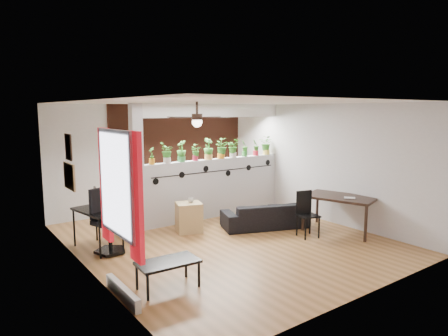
% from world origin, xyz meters
% --- Properties ---
extents(room_shell, '(6.30, 7.10, 2.90)m').
position_xyz_m(room_shell, '(0.00, 0.00, 1.30)').
color(room_shell, brown).
rests_on(room_shell, ground).
extents(partition_wall, '(3.60, 0.18, 1.35)m').
position_xyz_m(partition_wall, '(0.80, 1.50, 0.68)').
color(partition_wall, '#BCBCC1').
rests_on(partition_wall, ground).
extents(ceiling_header, '(3.60, 0.18, 0.30)m').
position_xyz_m(ceiling_header, '(0.80, 1.50, 2.45)').
color(ceiling_header, silver).
rests_on(ceiling_header, room_shell).
extents(pier_column, '(0.22, 0.20, 2.60)m').
position_xyz_m(pier_column, '(-1.11, 1.50, 1.30)').
color(pier_column, '#BCBCC1').
rests_on(pier_column, ground).
extents(brick_panel, '(3.90, 0.05, 2.60)m').
position_xyz_m(brick_panel, '(0.80, 2.97, 1.30)').
color(brick_panel, '#9C462D').
rests_on(brick_panel, ground).
extents(vine_decal, '(3.31, 0.01, 0.30)m').
position_xyz_m(vine_decal, '(0.80, 1.40, 1.08)').
color(vine_decal, black).
rests_on(vine_decal, partition_wall).
extents(window_assembly, '(0.09, 1.30, 1.55)m').
position_xyz_m(window_assembly, '(-2.56, -1.20, 1.51)').
color(window_assembly, white).
rests_on(window_assembly, room_shell).
extents(baseboard_heater, '(0.08, 1.00, 0.18)m').
position_xyz_m(baseboard_heater, '(-2.54, -1.20, 0.09)').
color(baseboard_heater, silver).
rests_on(baseboard_heater, ground).
extents(corkboard, '(0.03, 0.60, 0.45)m').
position_xyz_m(corkboard, '(-2.58, 0.95, 1.35)').
color(corkboard, '#9F7E4D').
rests_on(corkboard, room_shell).
extents(framed_art, '(0.03, 0.34, 0.44)m').
position_xyz_m(framed_art, '(-2.58, 0.90, 1.85)').
color(framed_art, '#8C7259').
rests_on(framed_art, room_shell).
extents(ceiling_fan, '(1.19, 1.19, 0.43)m').
position_xyz_m(ceiling_fan, '(-0.80, -0.30, 2.31)').
color(ceiling_fan, black).
rests_on(ceiling_fan, room_shell).
extents(potted_plant_0, '(0.14, 0.18, 0.36)m').
position_xyz_m(potted_plant_0, '(-0.78, 1.50, 1.54)').
color(potted_plant_0, orange).
rests_on(potted_plant_0, partition_wall).
extents(potted_plant_1, '(0.28, 0.29, 0.44)m').
position_xyz_m(potted_plant_1, '(-0.43, 1.50, 1.58)').
color(potted_plant_1, silver).
rests_on(potted_plant_1, partition_wall).
extents(potted_plant_2, '(0.22, 0.26, 0.46)m').
position_xyz_m(potted_plant_2, '(-0.08, 1.50, 1.59)').
color(potted_plant_2, green).
rests_on(potted_plant_2, partition_wall).
extents(potted_plant_3, '(0.19, 0.21, 0.36)m').
position_xyz_m(potted_plant_3, '(0.27, 1.50, 1.54)').
color(potted_plant_3, '#AE1B34').
rests_on(potted_plant_3, partition_wall).
extents(potted_plant_4, '(0.30, 0.26, 0.48)m').
position_xyz_m(potted_plant_4, '(0.62, 1.50, 1.60)').
color(potted_plant_4, gold).
rests_on(potted_plant_4, partition_wall).
extents(potted_plant_5, '(0.23, 0.27, 0.47)m').
position_xyz_m(potted_plant_5, '(0.98, 1.50, 1.60)').
color(potted_plant_5, orange).
rests_on(potted_plant_5, partition_wall).
extents(potted_plant_6, '(0.25, 0.21, 0.44)m').
position_xyz_m(potted_plant_6, '(1.33, 1.50, 1.58)').
color(potted_plant_6, silver).
rests_on(potted_plant_6, partition_wall).
extents(potted_plant_7, '(0.22, 0.19, 0.40)m').
position_xyz_m(potted_plant_7, '(1.68, 1.50, 1.56)').
color(potted_plant_7, '#2E8031').
rests_on(potted_plant_7, partition_wall).
extents(potted_plant_8, '(0.21, 0.18, 0.39)m').
position_xyz_m(potted_plant_8, '(2.03, 1.50, 1.56)').
color(potted_plant_8, red).
rests_on(potted_plant_8, partition_wall).
extents(potted_plant_9, '(0.28, 0.31, 0.47)m').
position_xyz_m(potted_plant_9, '(2.38, 1.50, 1.60)').
color(potted_plant_9, '#D3C34A').
rests_on(potted_plant_9, partition_wall).
extents(sofa, '(1.84, 1.24, 0.50)m').
position_xyz_m(sofa, '(1.15, 0.15, 0.25)').
color(sofa, black).
rests_on(sofa, ground).
extents(cube_shelf, '(0.60, 0.57, 0.60)m').
position_xyz_m(cube_shelf, '(-0.32, 0.81, 0.30)').
color(cube_shelf, tan).
rests_on(cube_shelf, ground).
extents(cup, '(0.16, 0.16, 0.10)m').
position_xyz_m(cup, '(-0.27, 0.81, 0.65)').
color(cup, gray).
rests_on(cup, cube_shelf).
extents(computer_desk, '(0.69, 1.07, 0.72)m').
position_xyz_m(computer_desk, '(-2.16, 0.88, 0.65)').
color(computer_desk, black).
rests_on(computer_desk, ground).
extents(monitor, '(0.34, 0.11, 0.19)m').
position_xyz_m(monitor, '(-2.16, 1.03, 0.81)').
color(monitor, black).
rests_on(monitor, computer_desk).
extents(office_chair, '(0.59, 0.60, 1.11)m').
position_xyz_m(office_chair, '(-2.08, 0.62, 0.49)').
color(office_chair, black).
rests_on(office_chair, ground).
extents(dining_table, '(1.20, 1.54, 0.74)m').
position_xyz_m(dining_table, '(2.19, -0.96, 0.66)').
color(dining_table, black).
rests_on(dining_table, ground).
extents(book, '(0.25, 0.26, 0.02)m').
position_xyz_m(book, '(2.09, -1.26, 0.75)').
color(book, gray).
rests_on(book, dining_table).
extents(folding_chair, '(0.44, 0.44, 0.90)m').
position_xyz_m(folding_chair, '(1.40, -0.76, 0.53)').
color(folding_chair, black).
rests_on(folding_chair, ground).
extents(coffee_table, '(0.87, 0.51, 0.39)m').
position_xyz_m(coffee_table, '(-1.90, -1.26, 0.35)').
color(coffee_table, black).
rests_on(coffee_table, ground).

